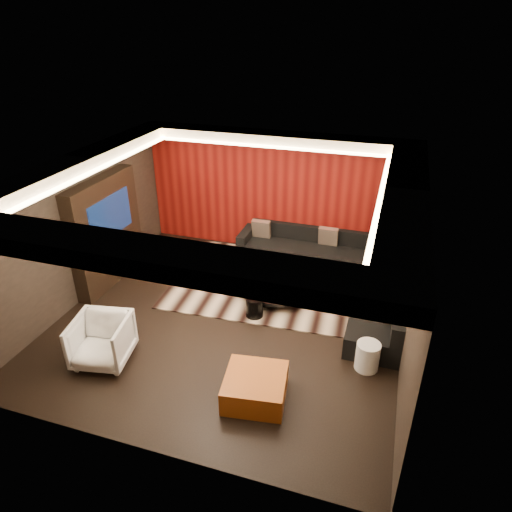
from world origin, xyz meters
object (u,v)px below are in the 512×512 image
(armchair, at_px, (102,341))
(sectional_sofa, at_px, (341,272))
(drum_stool, at_px, (254,307))
(white_side_table, at_px, (367,356))
(coffee_table, at_px, (271,297))
(orange_ottoman, at_px, (255,387))

(armchair, xyz_separation_m, sectional_sofa, (3.27, 3.54, -0.13))
(drum_stool, xyz_separation_m, white_side_table, (2.11, -0.79, 0.02))
(coffee_table, distance_m, drum_stool, 0.55)
(armchair, height_order, sectional_sofa, armchair)
(coffee_table, relative_size, orange_ottoman, 1.47)
(coffee_table, xyz_separation_m, white_side_table, (1.94, -1.31, 0.11))
(white_side_table, relative_size, armchair, 0.54)
(orange_ottoman, bearing_deg, drum_stool, 108.10)
(orange_ottoman, bearing_deg, coffee_table, 100.86)
(white_side_table, relative_size, sectional_sofa, 0.13)
(orange_ottoman, bearing_deg, white_side_table, 37.40)
(orange_ottoman, xyz_separation_m, armchair, (-2.56, 0.04, 0.20))
(armchair, distance_m, sectional_sofa, 4.82)
(orange_ottoman, relative_size, sectional_sofa, 0.24)
(coffee_table, height_order, white_side_table, white_side_table)
(coffee_table, distance_m, sectional_sofa, 1.65)
(drum_stool, bearing_deg, armchair, -135.72)
(drum_stool, relative_size, sectional_sofa, 0.10)
(white_side_table, height_order, armchair, armchair)
(armchair, bearing_deg, white_side_table, 4.54)
(coffee_table, xyz_separation_m, sectional_sofa, (1.18, 1.14, 0.14))
(armchair, relative_size, sectional_sofa, 0.24)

